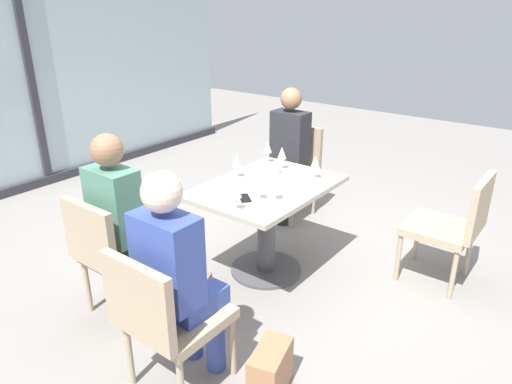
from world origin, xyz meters
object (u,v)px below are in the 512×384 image
(wine_glass_3, at_px, (260,182))
(cell_phone_on_table, at_px, (245,198))
(chair_side_end, at_px, (164,315))
(wine_glass_4, at_px, (268,147))
(wine_glass_6, at_px, (282,153))
(person_far_left, at_px, (123,216))
(wine_glass_0, at_px, (236,191))
(handbag_0, at_px, (270,370))
(dining_table_main, at_px, (267,211))
(person_far_right, at_px, (286,148))
(handbag_1, at_px, (194,300))
(coffee_cup, at_px, (275,169))
(chair_far_left, at_px, (113,250))
(wine_glass_5, at_px, (315,162))
(chair_front_right, at_px, (454,223))
(wine_glass_2, at_px, (237,161))
(chair_far_right, at_px, (292,166))
(wine_glass_1, at_px, (276,182))
(person_side_end, at_px, (177,271))

(wine_glass_3, height_order, cell_phone_on_table, wine_glass_3)
(chair_side_end, distance_m, cell_phone_on_table, 1.07)
(wine_glass_4, bearing_deg, wine_glass_6, -107.96)
(person_far_left, distance_m, wine_glass_0, 0.75)
(person_far_left, relative_size, handbag_0, 4.20)
(dining_table_main, relative_size, person_far_right, 0.87)
(handbag_1, bearing_deg, coffee_cup, -18.44)
(chair_far_left, bearing_deg, wine_glass_5, -25.83)
(chair_far_left, distance_m, person_far_left, 0.23)
(chair_front_right, distance_m, coffee_cup, 1.37)
(chair_far_left, relative_size, wine_glass_4, 4.70)
(wine_glass_2, bearing_deg, wine_glass_6, -23.90)
(wine_glass_2, distance_m, cell_phone_on_table, 0.44)
(dining_table_main, bearing_deg, handbag_0, -142.70)
(chair_front_right, bearing_deg, chair_far_left, 137.02)
(chair_far_right, distance_m, person_far_left, 2.00)
(wine_glass_0, xyz_separation_m, wine_glass_1, (0.29, -0.11, 0.00))
(chair_side_end, xyz_separation_m, wine_glass_3, (1.06, 0.19, 0.37))
(cell_phone_on_table, bearing_deg, person_far_left, -177.44)
(person_side_end, relative_size, coffee_cup, 14.00)
(dining_table_main, xyz_separation_m, person_far_right, (0.94, 0.46, 0.18))
(wine_glass_2, distance_m, wine_glass_6, 0.40)
(chair_front_right, xyz_separation_m, wine_glass_3, (-0.95, 1.05, 0.37))
(wine_glass_6, relative_size, coffee_cup, 2.06)
(person_far_left, xyz_separation_m, wine_glass_5, (1.27, -0.67, 0.16))
(person_side_end, xyz_separation_m, wine_glass_1, (1.00, 0.09, 0.16))
(wine_glass_0, relative_size, cell_phone_on_table, 1.28)
(chair_far_left, xyz_separation_m, chair_far_right, (2.10, 0.00, 0.00))
(wine_glass_4, distance_m, wine_glass_6, 0.19)
(dining_table_main, relative_size, wine_glass_2, 5.96)
(person_side_end, bearing_deg, wine_glass_3, 11.16)
(wine_glass_3, height_order, wine_glass_5, same)
(chair_front_right, xyz_separation_m, wine_glass_6, (-0.34, 1.29, 0.37))
(wine_glass_5, height_order, wine_glass_6, same)
(wine_glass_0, bearing_deg, person_far_left, 129.61)
(wine_glass_3, xyz_separation_m, cell_phone_on_table, (-0.05, 0.09, -0.13))
(wine_glass_5, bearing_deg, person_far_right, 47.63)
(wine_glass_4, height_order, cell_phone_on_table, wine_glass_4)
(chair_side_end, height_order, handbag_1, chair_side_end)
(person_far_right, relative_size, wine_glass_4, 6.81)
(wine_glass_5, height_order, handbag_1, wine_glass_5)
(wine_glass_1, distance_m, coffee_cup, 0.53)
(wine_glass_1, relative_size, handbag_0, 0.62)
(person_far_right, bearing_deg, handbag_1, -165.99)
(chair_side_end, distance_m, wine_glass_3, 1.13)
(person_far_right, bearing_deg, wine_glass_0, -158.35)
(wine_glass_2, xyz_separation_m, wine_glass_4, (0.43, 0.02, 0.00))
(chair_far_right, height_order, handbag_0, chair_far_right)
(wine_glass_4, bearing_deg, wine_glass_5, -100.02)
(cell_phone_on_table, relative_size, handbag_0, 0.48)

